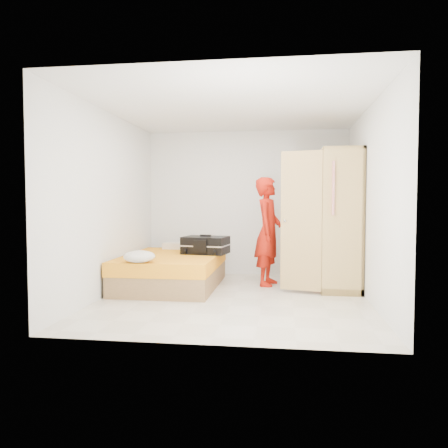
# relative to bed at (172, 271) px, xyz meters

# --- Properties ---
(room) EXTENTS (4.00, 4.02, 2.60)m
(room) POSITION_rel_bed_xyz_m (1.05, -0.67, 1.05)
(room) COLOR beige
(room) RESTS_ON ground
(bed) EXTENTS (1.42, 2.02, 0.50)m
(bed) POSITION_rel_bed_xyz_m (0.00, 0.00, 0.00)
(bed) COLOR olive
(bed) RESTS_ON ground
(wardrobe) EXTENTS (1.16, 1.20, 2.10)m
(wardrobe) POSITION_rel_bed_xyz_m (2.50, 0.20, 0.75)
(wardrobe) COLOR tan
(wardrobe) RESTS_ON ground
(person) EXTENTS (0.51, 0.69, 1.71)m
(person) POSITION_rel_bed_xyz_m (1.48, 0.35, 0.61)
(person) COLOR #B91A0B
(person) RESTS_ON ground
(suitcase) EXTENTS (0.77, 0.62, 0.30)m
(suitcase) POSITION_rel_bed_xyz_m (0.49, 0.23, 0.38)
(suitcase) COLOR black
(suitcase) RESTS_ON bed
(round_cushion) EXTENTS (0.43, 0.43, 0.16)m
(round_cushion) POSITION_rel_bed_xyz_m (-0.22, -0.90, 0.33)
(round_cushion) COLOR silver
(round_cushion) RESTS_ON bed
(pillow) EXTENTS (0.60, 0.33, 0.11)m
(pillow) POSITION_rel_bed_xyz_m (-0.06, 0.85, 0.30)
(pillow) COLOR silver
(pillow) RESTS_ON bed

